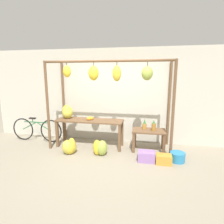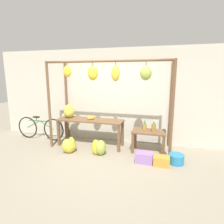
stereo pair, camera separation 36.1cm
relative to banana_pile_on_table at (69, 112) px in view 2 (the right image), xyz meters
name	(u,v)px [view 2 (the right image)]	position (x,y,z in m)	size (l,w,h in m)	color
ground_plane	(99,162)	(1.27, -1.01, -0.95)	(20.00, 20.00, 0.00)	gray
shop_wall_back	(116,96)	(1.27, 0.59, 0.45)	(8.00, 0.08, 2.80)	beige
stall_awning	(109,85)	(1.32, -0.27, 0.82)	(3.31, 1.11, 2.38)	brown
display_table_main	(90,124)	(0.69, -0.07, -0.29)	(1.89, 0.55, 0.78)	brown
display_table_side	(149,135)	(2.35, -0.06, -0.50)	(0.87, 0.54, 0.58)	brown
banana_pile_on_table	(69,112)	(0.00, 0.00, 0.00)	(0.40, 0.42, 0.39)	gold
orange_pile	(91,118)	(0.71, -0.07, -0.13)	(0.18, 0.22, 0.09)	orange
pineapple_cluster	(149,126)	(2.35, -0.03, -0.26)	(0.36, 0.24, 0.29)	#B27F38
banana_pile_ground_left	(69,146)	(0.33, -0.67, -0.78)	(0.43, 0.45, 0.42)	gold
banana_pile_ground_right	(99,147)	(1.14, -0.62, -0.76)	(0.45, 0.36, 0.40)	#9EB247
fruit_crate_white	(144,157)	(2.31, -0.73, -0.84)	(0.40, 0.29, 0.24)	#9970B7
blue_bucket	(176,159)	(3.03, -0.60, -0.84)	(0.35, 0.35, 0.22)	teal
parked_bicycle	(40,128)	(-1.06, 0.03, -0.59)	(1.66, 0.08, 0.74)	black
fruit_crate_purple	(161,161)	(2.70, -0.79, -0.85)	(0.36, 0.26, 0.21)	orange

